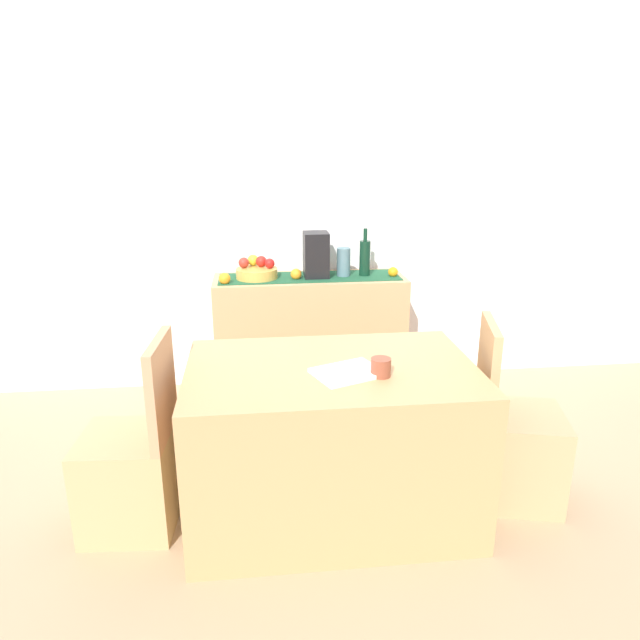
# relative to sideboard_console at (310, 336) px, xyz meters

# --- Properties ---
(ground_plane) EXTENTS (6.40, 6.40, 0.02)m
(ground_plane) POSITION_rel_sideboard_console_xyz_m (0.03, -0.92, -0.42)
(ground_plane) COLOR tan
(ground_plane) RESTS_ON ground
(room_wall_rear) EXTENTS (6.40, 0.06, 2.70)m
(room_wall_rear) POSITION_rel_sideboard_console_xyz_m (0.03, 0.26, 0.94)
(room_wall_rear) COLOR white
(room_wall_rear) RESTS_ON ground
(sideboard_console) EXTENTS (1.27, 0.42, 0.83)m
(sideboard_console) POSITION_rel_sideboard_console_xyz_m (0.00, 0.00, 0.00)
(sideboard_console) COLOR tan
(sideboard_console) RESTS_ON ground
(table_runner) EXTENTS (1.19, 0.32, 0.01)m
(table_runner) POSITION_rel_sideboard_console_xyz_m (0.00, 0.00, 0.42)
(table_runner) COLOR #1D5234
(table_runner) RESTS_ON sideboard_console
(fruit_bowl) EXTENTS (0.27, 0.27, 0.06)m
(fruit_bowl) POSITION_rel_sideboard_console_xyz_m (-0.35, 0.00, 0.45)
(fruit_bowl) COLOR gold
(fruit_bowl) RESTS_ON table_runner
(apple_center) EXTENTS (0.07, 0.07, 0.07)m
(apple_center) POSITION_rel_sideboard_console_xyz_m (-0.37, 0.09, 0.52)
(apple_center) COLOR gold
(apple_center) RESTS_ON fruit_bowl
(apple_left) EXTENTS (0.07, 0.07, 0.07)m
(apple_left) POSITION_rel_sideboard_console_xyz_m (-0.43, 0.03, 0.52)
(apple_left) COLOR #A72F25
(apple_left) RESTS_ON fruit_bowl
(apple_rear) EXTENTS (0.07, 0.07, 0.07)m
(apple_rear) POSITION_rel_sideboard_console_xyz_m (-0.31, 0.05, 0.52)
(apple_rear) COLOR red
(apple_rear) RESTS_ON fruit_bowl
(apple_upper) EXTENTS (0.06, 0.06, 0.06)m
(apple_upper) POSITION_rel_sideboard_console_xyz_m (-0.26, -0.01, 0.52)
(apple_upper) COLOR red
(apple_upper) RESTS_ON fruit_bowl
(wine_bottle) EXTENTS (0.07, 0.07, 0.32)m
(wine_bottle) POSITION_rel_sideboard_console_xyz_m (0.37, -0.00, 0.54)
(wine_bottle) COLOR #0F3221
(wine_bottle) RESTS_ON sideboard_console
(coffee_maker) EXTENTS (0.16, 0.18, 0.30)m
(coffee_maker) POSITION_rel_sideboard_console_xyz_m (0.04, 0.00, 0.56)
(coffee_maker) COLOR black
(coffee_maker) RESTS_ON sideboard_console
(ceramic_vase) EXTENTS (0.09, 0.09, 0.19)m
(ceramic_vase) POSITION_rel_sideboard_console_xyz_m (0.23, 0.00, 0.51)
(ceramic_vase) COLOR slate
(ceramic_vase) RESTS_ON sideboard_console
(orange_loose_end) EXTENTS (0.07, 0.07, 0.07)m
(orange_loose_end) POSITION_rel_sideboard_console_xyz_m (-0.09, -0.05, 0.45)
(orange_loose_end) COLOR orange
(orange_loose_end) RESTS_ON sideboard_console
(orange_loose_near_bowl) EXTENTS (0.07, 0.07, 0.07)m
(orange_loose_near_bowl) POSITION_rel_sideboard_console_xyz_m (0.55, -0.05, 0.45)
(orange_loose_near_bowl) COLOR orange
(orange_loose_near_bowl) RESTS_ON sideboard_console
(orange_loose_mid) EXTENTS (0.07, 0.07, 0.07)m
(orange_loose_mid) POSITION_rel_sideboard_console_xyz_m (-0.55, -0.12, 0.45)
(orange_loose_mid) COLOR orange
(orange_loose_mid) RESTS_ON sideboard_console
(dining_table) EXTENTS (1.29, 0.84, 0.74)m
(dining_table) POSITION_rel_sideboard_console_xyz_m (-0.04, -1.35, -0.04)
(dining_table) COLOR tan
(dining_table) RESTS_ON ground
(open_book) EXTENTS (0.34, 0.30, 0.02)m
(open_book) POSITION_rel_sideboard_console_xyz_m (0.02, -1.45, 0.34)
(open_book) COLOR white
(open_book) RESTS_ON dining_table
(coffee_cup) EXTENTS (0.09, 0.09, 0.08)m
(coffee_cup) POSITION_rel_sideboard_console_xyz_m (0.16, -1.48, 0.37)
(coffee_cup) COLOR brown
(coffee_cup) RESTS_ON dining_table
(chair_near_window) EXTENTS (0.43, 0.43, 0.90)m
(chair_near_window) POSITION_rel_sideboard_console_xyz_m (-0.95, -1.35, -0.15)
(chair_near_window) COLOR tan
(chair_near_window) RESTS_ON ground
(chair_by_corner) EXTENTS (0.49, 0.49, 0.90)m
(chair_by_corner) POSITION_rel_sideboard_console_xyz_m (0.87, -1.34, -0.15)
(chair_by_corner) COLOR tan
(chair_by_corner) RESTS_ON ground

